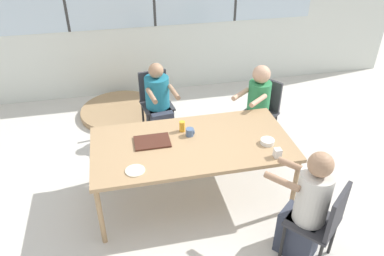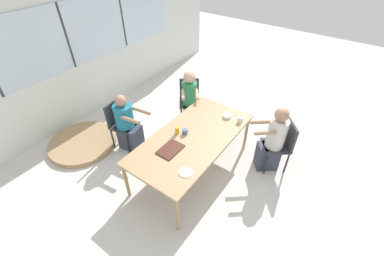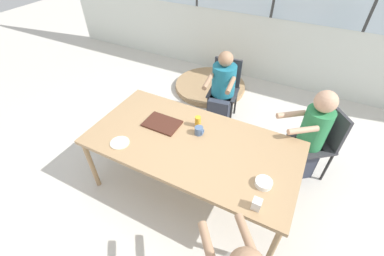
# 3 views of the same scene
# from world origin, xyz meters

# --- Properties ---
(ground_plane) EXTENTS (16.00, 16.00, 0.00)m
(ground_plane) POSITION_xyz_m (0.00, 0.00, 0.00)
(ground_plane) COLOR beige
(dining_table) EXTENTS (2.06, 1.04, 0.72)m
(dining_table) POSITION_xyz_m (0.00, 0.00, 0.67)
(dining_table) COLOR tan
(dining_table) RESTS_ON ground_plane
(chair_for_woman_green_shirt) EXTENTS (0.45, 0.45, 0.89)m
(chair_for_woman_green_shirt) POSITION_xyz_m (-0.21, 1.43, 0.53)
(chair_for_woman_green_shirt) COLOR #333338
(chair_for_woman_green_shirt) RESTS_ON ground_plane
(chair_for_man_blue_shirt) EXTENTS (0.56, 0.56, 0.89)m
(chair_for_man_blue_shirt) POSITION_xyz_m (1.14, 0.88, 0.53)
(chair_for_man_blue_shirt) COLOR #333338
(chair_for_man_blue_shirt) RESTS_ON ground_plane
(person_woman_green_shirt) EXTENTS (0.40, 0.63, 1.08)m
(person_woman_green_shirt) POSITION_xyz_m (-0.18, 1.26, 0.48)
(person_woman_green_shirt) COLOR #333847
(person_woman_green_shirt) RESTS_ON ground_plane
(person_man_blue_shirt) EXTENTS (0.57, 0.53, 1.15)m
(person_man_blue_shirt) POSITION_xyz_m (1.01, 0.78, 0.53)
(person_man_blue_shirt) COLOR #333847
(person_man_blue_shirt) RESTS_ON ground_plane
(food_tray_dark) EXTENTS (0.37, 0.26, 0.02)m
(food_tray_dark) POSITION_xyz_m (-0.40, 0.09, 0.73)
(food_tray_dark) COLOR #472319
(food_tray_dark) RESTS_ON dining_table
(coffee_mug) EXTENTS (0.09, 0.09, 0.08)m
(coffee_mug) POSITION_xyz_m (0.01, 0.14, 0.76)
(coffee_mug) COLOR slate
(coffee_mug) RESTS_ON dining_table
(juice_glass) EXTENTS (0.06, 0.06, 0.12)m
(juice_glass) POSITION_xyz_m (-0.06, 0.24, 0.78)
(juice_glass) COLOR gold
(juice_glass) RESTS_ON dining_table
(milk_carton_small) EXTENTS (0.07, 0.07, 0.09)m
(milk_carton_small) POSITION_xyz_m (0.76, -0.41, 0.77)
(milk_carton_small) COLOR silver
(milk_carton_small) RESTS_ON dining_table
(bowl_white_shallow) EXTENTS (0.14, 0.14, 0.05)m
(bowl_white_shallow) POSITION_xyz_m (0.75, -0.18, 0.75)
(bowl_white_shallow) COLOR white
(bowl_white_shallow) RESTS_ON dining_table
(plate_tortillas) EXTENTS (0.19, 0.19, 0.01)m
(plate_tortillas) POSITION_xyz_m (-0.61, -0.34, 0.73)
(plate_tortillas) COLOR beige
(plate_tortillas) RESTS_ON dining_table
(folded_table_stack) EXTENTS (1.22, 1.22, 0.09)m
(folded_table_stack) POSITION_xyz_m (-0.68, 2.01, 0.05)
(folded_table_stack) COLOR tan
(folded_table_stack) RESTS_ON ground_plane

